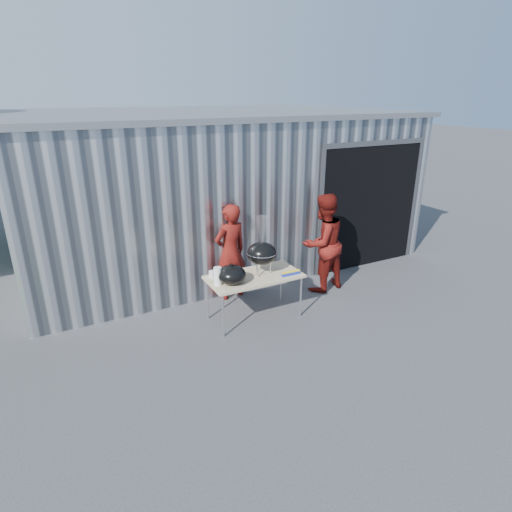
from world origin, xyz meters
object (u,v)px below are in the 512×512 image
kettle_grill (262,249)px  person_cook (231,252)px  person_bystander (323,243)px  folding_table (254,278)px

kettle_grill → person_cook: 0.93m
person_bystander → kettle_grill: bearing=6.8°
kettle_grill → folding_table: bearing=-172.8°
kettle_grill → person_bystander: 1.54m
kettle_grill → person_cook: size_ratio=0.55×
folding_table → person_bystander: size_ratio=0.82×
person_cook → kettle_grill: bearing=89.3°
person_cook → person_bystander: size_ratio=0.95×
person_bystander → folding_table: bearing=6.1°
person_cook → person_bystander: 1.69m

